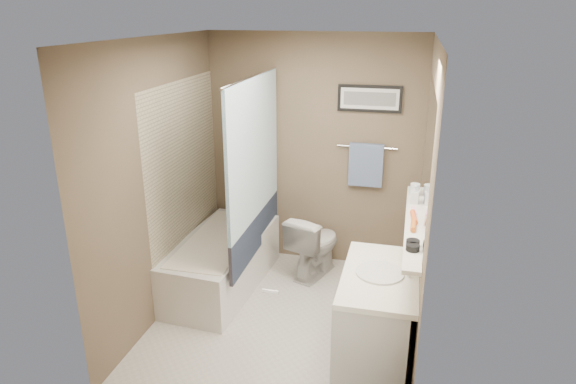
% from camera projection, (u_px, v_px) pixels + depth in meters
% --- Properties ---
extents(ground, '(2.50, 2.50, 0.00)m').
position_uv_depth(ground, '(284.00, 319.00, 4.56)').
color(ground, beige).
rests_on(ground, ground).
extents(ceiling, '(2.20, 2.50, 0.04)m').
position_uv_depth(ceiling, '(283.00, 41.00, 3.75)').
color(ceiling, white).
rests_on(ceiling, wall_back).
extents(wall_back, '(2.20, 0.04, 2.40)m').
position_uv_depth(wall_back, '(313.00, 153.00, 5.27)').
color(wall_back, brown).
rests_on(wall_back, ground).
extents(wall_front, '(2.20, 0.04, 2.40)m').
position_uv_depth(wall_front, '(233.00, 261.00, 3.03)').
color(wall_front, brown).
rests_on(wall_front, ground).
extents(wall_left, '(0.04, 2.50, 2.40)m').
position_uv_depth(wall_left, '(162.00, 182.00, 4.39)').
color(wall_left, brown).
rests_on(wall_left, ground).
extents(wall_right, '(0.04, 2.50, 2.40)m').
position_uv_depth(wall_right, '(421.00, 204.00, 3.91)').
color(wall_right, brown).
rests_on(wall_right, ground).
extents(tile_surround, '(0.02, 1.55, 2.00)m').
position_uv_depth(tile_surround, '(186.00, 186.00, 4.92)').
color(tile_surround, '#C3B494').
rests_on(tile_surround, wall_left).
extents(curtain_rod, '(0.02, 1.55, 0.02)m').
position_uv_depth(curtain_rod, '(253.00, 77.00, 4.41)').
color(curtain_rod, silver).
rests_on(curtain_rod, wall_left).
extents(curtain_upper, '(0.03, 1.45, 1.28)m').
position_uv_depth(curtain_upper, '(254.00, 150.00, 4.63)').
color(curtain_upper, white).
rests_on(curtain_upper, curtain_rod).
extents(curtain_lower, '(0.03, 1.45, 0.36)m').
position_uv_depth(curtain_lower, '(256.00, 233.00, 4.91)').
color(curtain_lower, '#242F44').
rests_on(curtain_lower, curtain_rod).
extents(mirror, '(0.02, 1.60, 1.00)m').
position_uv_depth(mirror, '(427.00, 156.00, 3.63)').
color(mirror, silver).
rests_on(mirror, wall_right).
extents(shelf, '(0.12, 1.60, 0.03)m').
position_uv_depth(shelf, '(413.00, 223.00, 3.82)').
color(shelf, silver).
rests_on(shelf, wall_right).
extents(towel_bar, '(0.60, 0.02, 0.02)m').
position_uv_depth(towel_bar, '(367.00, 147.00, 5.10)').
color(towel_bar, silver).
rests_on(towel_bar, wall_back).
extents(towel, '(0.34, 0.05, 0.44)m').
position_uv_depth(towel, '(366.00, 165.00, 5.15)').
color(towel, '#89A1C8').
rests_on(towel, towel_bar).
extents(art_frame, '(0.62, 0.02, 0.26)m').
position_uv_depth(art_frame, '(370.00, 99.00, 4.96)').
color(art_frame, black).
rests_on(art_frame, wall_back).
extents(art_mat, '(0.56, 0.00, 0.20)m').
position_uv_depth(art_mat, '(370.00, 99.00, 4.94)').
color(art_mat, white).
rests_on(art_mat, art_frame).
extents(art_image, '(0.50, 0.00, 0.13)m').
position_uv_depth(art_image, '(370.00, 99.00, 4.94)').
color(art_image, '#595959').
rests_on(art_image, art_mat).
extents(door, '(0.80, 0.02, 2.00)m').
position_uv_depth(door, '(323.00, 303.00, 2.96)').
color(door, silver).
rests_on(door, wall_front).
extents(door_handle, '(0.10, 0.02, 0.02)m').
position_uv_depth(door_handle, '(271.00, 292.00, 3.08)').
color(door_handle, silver).
rests_on(door_handle, door).
extents(bathtub, '(0.81, 1.55, 0.50)m').
position_uv_depth(bathtub, '(221.00, 263.00, 5.03)').
color(bathtub, white).
rests_on(bathtub, ground).
extents(tub_rim, '(0.56, 1.36, 0.02)m').
position_uv_depth(tub_rim, '(219.00, 240.00, 4.95)').
color(tub_rim, white).
rests_on(tub_rim, bathtub).
extents(toilet, '(0.57, 0.74, 0.67)m').
position_uv_depth(toilet, '(315.00, 244.00, 5.23)').
color(toilet, silver).
rests_on(toilet, ground).
extents(vanity, '(0.58, 0.94, 0.80)m').
position_uv_depth(vanity, '(379.00, 327.00, 3.76)').
color(vanity, silver).
rests_on(vanity, ground).
extents(countertop, '(0.54, 0.96, 0.04)m').
position_uv_depth(countertop, '(381.00, 276.00, 3.62)').
color(countertop, white).
rests_on(countertop, vanity).
extents(sink_basin, '(0.34, 0.34, 0.01)m').
position_uv_depth(sink_basin, '(380.00, 273.00, 3.61)').
color(sink_basin, silver).
rests_on(sink_basin, countertop).
extents(faucet_spout, '(0.02, 0.02, 0.10)m').
position_uv_depth(faucet_spout, '(409.00, 271.00, 3.56)').
color(faucet_spout, silver).
rests_on(faucet_spout, countertop).
extents(faucet_knob, '(0.05, 0.05, 0.05)m').
position_uv_depth(faucet_knob, '(409.00, 266.00, 3.65)').
color(faucet_knob, white).
rests_on(faucet_knob, countertop).
extents(candle_bowl_near, '(0.09, 0.09, 0.04)m').
position_uv_depth(candle_bowl_near, '(413.00, 247.00, 3.34)').
color(candle_bowl_near, black).
rests_on(candle_bowl_near, shelf).
extents(candle_bowl_far, '(0.09, 0.09, 0.04)m').
position_uv_depth(candle_bowl_far, '(413.00, 243.00, 3.41)').
color(candle_bowl_far, black).
rests_on(candle_bowl_far, shelf).
extents(hair_brush_front, '(0.04, 0.22, 0.04)m').
position_uv_depth(hair_brush_front, '(414.00, 224.00, 3.69)').
color(hair_brush_front, '#C75C1C').
rests_on(hair_brush_front, shelf).
extents(hair_brush_back, '(0.06, 0.22, 0.04)m').
position_uv_depth(hair_brush_back, '(414.00, 217.00, 3.82)').
color(hair_brush_back, '#E45520').
rests_on(hair_brush_back, shelf).
extents(pink_comb, '(0.05, 0.16, 0.01)m').
position_uv_depth(pink_comb, '(414.00, 210.00, 3.99)').
color(pink_comb, '#FC9AC4').
rests_on(pink_comb, shelf).
extents(glass_jar, '(0.08, 0.08, 0.10)m').
position_uv_depth(glass_jar, '(415.00, 189.00, 4.32)').
color(glass_jar, white).
rests_on(glass_jar, shelf).
extents(soap_bottle, '(0.07, 0.08, 0.15)m').
position_uv_depth(soap_bottle, '(415.00, 194.00, 4.14)').
color(soap_bottle, '#999999').
rests_on(soap_bottle, shelf).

